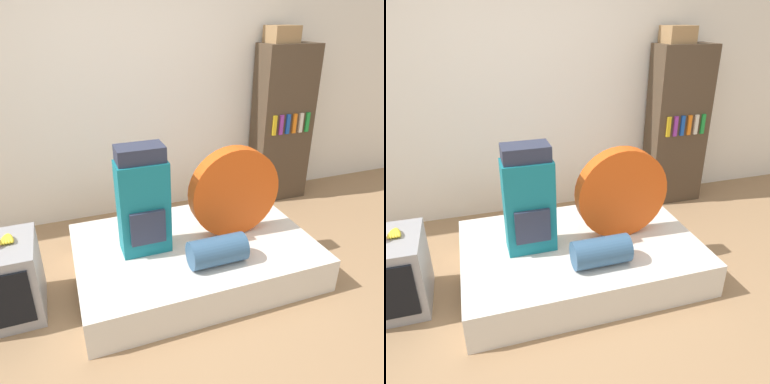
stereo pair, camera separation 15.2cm
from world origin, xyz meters
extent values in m
plane|color=#997551|center=(0.00, 0.00, 0.00)|extent=(16.00, 16.00, 0.00)
cube|color=white|center=(0.00, 1.80, 1.30)|extent=(8.00, 0.05, 2.60)
cube|color=silver|center=(0.21, 0.52, 0.14)|extent=(1.89, 1.26, 0.29)
cube|color=#14707F|center=(-0.18, 0.57, 0.65)|extent=(0.37, 0.22, 0.73)
cube|color=#282D42|center=(-0.18, 0.58, 1.08)|extent=(0.34, 0.21, 0.11)
cube|color=#282D42|center=(-0.18, 0.44, 0.54)|extent=(0.26, 0.03, 0.26)
cylinder|color=#D14C14|center=(0.57, 0.56, 0.66)|extent=(0.75, 0.13, 0.75)
cylinder|color=#33567A|center=(0.27, 0.19, 0.39)|extent=(0.43, 0.21, 0.21)
cube|color=#939399|center=(-1.21, 0.53, 0.28)|extent=(0.48, 0.51, 0.56)
cube|color=black|center=(-1.21, 0.27, 0.30)|extent=(0.39, 0.02, 0.41)
ellipsoid|color=yellow|center=(-1.15, 0.57, 0.58)|extent=(0.08, 0.14, 0.04)
ellipsoid|color=yellow|center=(-1.14, 0.57, 0.58)|extent=(0.06, 0.14, 0.04)
ellipsoid|color=yellow|center=(-1.13, 0.57, 0.58)|extent=(0.04, 0.13, 0.04)
ellipsoid|color=yellow|center=(-1.12, 0.57, 0.58)|extent=(0.06, 0.14, 0.04)
ellipsoid|color=yellow|center=(-1.11, 0.57, 0.58)|extent=(0.08, 0.14, 0.04)
cube|color=#473828|center=(1.64, 1.57, 0.85)|extent=(0.61, 0.33, 1.70)
cube|color=gold|center=(1.43, 1.40, 0.91)|extent=(0.04, 0.02, 0.21)
cube|color=purple|center=(1.51, 1.40, 0.91)|extent=(0.04, 0.02, 0.21)
cube|color=#194CB2|center=(1.60, 1.40, 0.91)|extent=(0.04, 0.02, 0.21)
cube|color=orange|center=(1.68, 1.40, 0.91)|extent=(0.04, 0.02, 0.21)
cube|color=beige|center=(1.76, 1.40, 0.91)|extent=(0.04, 0.02, 0.21)
cube|color=#1E8E38|center=(1.84, 1.40, 0.91)|extent=(0.04, 0.02, 0.21)
cube|color=#99754C|center=(1.55, 1.60, 1.78)|extent=(0.29, 0.27, 0.16)
camera|label=1|loc=(-0.69, -1.89, 1.97)|focal=35.00mm
camera|label=2|loc=(-0.55, -1.93, 1.97)|focal=35.00mm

